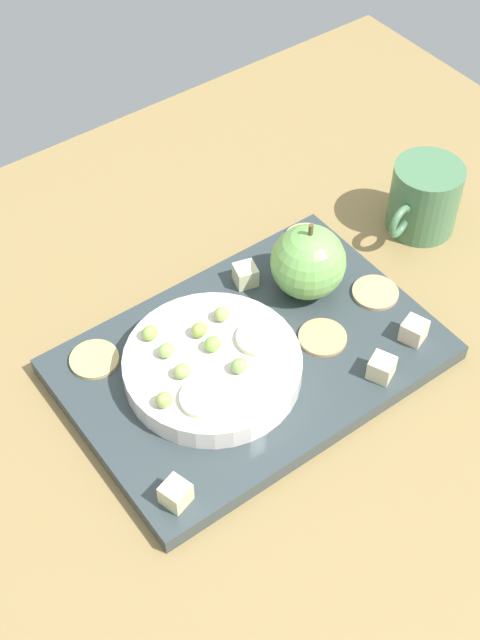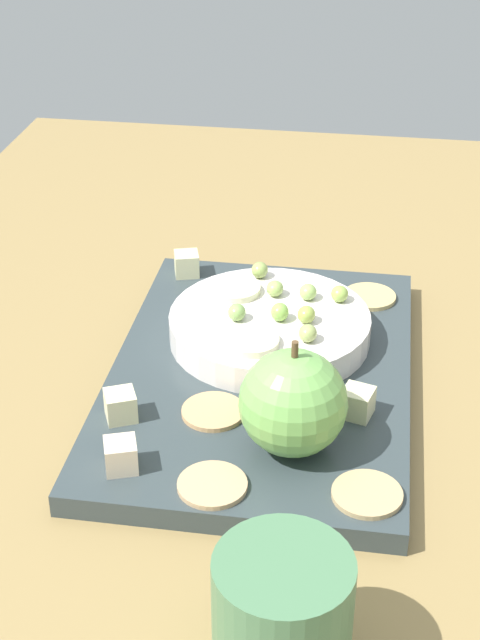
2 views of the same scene
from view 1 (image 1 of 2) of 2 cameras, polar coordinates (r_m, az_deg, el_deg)
The scene contains 24 objects.
table at distance 90.53cm, azimuth -1.67°, elevation -4.56°, with size 117.73×85.23×4.74cm, color olive.
platter at distance 88.76cm, azimuth 0.70°, elevation -2.55°, with size 36.46×24.64×1.86cm, color #333E41.
serving_dish at distance 85.49cm, azimuth -1.79°, elevation -3.03°, with size 17.43×17.43×2.43cm, color white.
apple_whole at distance 91.31cm, azimuth 4.44°, elevation 3.76°, with size 7.93×7.93×7.93cm, color #74B356.
apple_stem at distance 88.14cm, azimuth 4.62°, elevation 5.85°, with size 0.50×0.50×1.20cm, color brown.
cheese_cube_0 at distance 77.90cm, azimuth -4.19°, elevation -11.17°, with size 2.28×2.28×2.28cm, color beige.
cheese_cube_1 at distance 86.54cm, azimuth 9.16°, elevation -3.08°, with size 2.28×2.28×2.28cm, color beige.
cheese_cube_2 at distance 93.68cm, azimuth 0.36°, elevation 2.94°, with size 2.28×2.28×2.28cm, color beige.
cheese_cube_3 at distance 90.15cm, azimuth 11.20°, elevation -0.69°, with size 2.28×2.28×2.28cm, color beige.
cracker_0 at distance 99.24cm, azimuth 4.32°, elevation 5.26°, with size 4.95×4.95×0.40cm, color tan.
cracker_1 at distance 94.29cm, azimuth 8.76°, elevation 1.77°, with size 4.95×4.95×0.40cm, color tan.
cracker_2 at distance 88.49cm, azimuth -9.42°, elevation -2.53°, with size 4.95×4.95×0.40cm, color tan.
cracker_3 at distance 89.48cm, azimuth 5.37°, elevation -1.14°, with size 4.95×4.95×0.40cm, color tan.
grape_0 at distance 82.87cm, azimuth -3.78°, elevation -3.32°, with size 1.70×1.53×1.38cm, color #98B65C.
grape_1 at distance 83.04cm, azimuth -0.06°, elevation -2.98°, with size 1.70×1.53×1.45cm, color #88B05B.
grape_2 at distance 80.95cm, azimuth -4.95°, elevation -5.17°, with size 1.70×1.53×1.48cm, color #92AB56.
grape_3 at distance 86.00cm, azimuth -2.56°, elevation -0.59°, with size 1.70×1.53×1.47cm, color #98AF4A.
grape_4 at distance 87.24cm, azimuth -1.20°, elevation 0.40°, with size 1.70×1.53×1.46cm, color #9CAD5F.
grape_5 at distance 84.53cm, azimuth -4.79°, elevation -1.96°, with size 1.70×1.53×1.41cm, color #99BC61.
grape_6 at distance 86.08cm, azimuth -5.84°, elevation -0.83°, with size 1.70×1.53×1.43cm, color #94B64F.
grape_7 at distance 84.77cm, azimuth -1.66°, elevation -1.48°, with size 1.70×1.53×1.57cm, color #8CC151.
apple_slice_0 at distance 85.73cm, azimuth 1.23°, elevation -1.20°, with size 4.46×4.46×0.60cm, color beige.
apple_slice_1 at distance 81.36cm, azimuth -2.39°, elevation -5.09°, with size 4.46×4.46×0.60cm, color beige.
cup at distance 102.99cm, azimuth 11.83°, elevation 7.74°, with size 11.03×7.97×8.36cm.
Camera 1 is at (-29.74, -44.96, 75.10)cm, focal length 49.38 mm.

